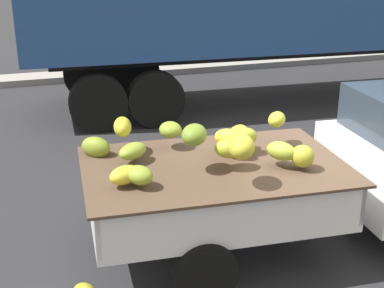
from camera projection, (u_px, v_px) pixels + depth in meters
name	position (u px, v px, depth m)	size (l,w,h in m)	color
ground	(315.00, 224.00, 6.79)	(220.00, 220.00, 0.00)	#28282B
curb_strip	(149.00, 71.00, 14.50)	(80.00, 0.80, 0.16)	gray
pickup_truck	(372.00, 164.00, 6.31)	(5.07, 2.13, 1.70)	white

